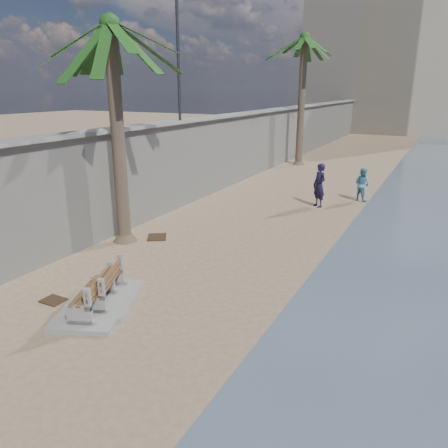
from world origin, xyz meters
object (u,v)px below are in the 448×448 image
(bench_far, at_px, (92,297))
(palm_mid, at_px, (110,27))
(bench_near, at_px, (104,287))
(palm_back, at_px, (305,39))
(person_a, at_px, (319,182))
(person_b, at_px, (362,183))

(bench_far, distance_m, palm_mid, 7.87)
(bench_near, relative_size, bench_far, 0.99)
(palm_back, bearing_deg, palm_mid, -91.53)
(bench_near, xyz_separation_m, person_a, (2.15, 10.87, 0.70))
(bench_far, height_order, palm_mid, palm_mid)
(bench_near, bearing_deg, palm_mid, 123.30)
(bench_near, relative_size, person_b, 1.44)
(bench_near, bearing_deg, person_b, 74.32)
(palm_back, distance_m, person_b, 11.88)
(palm_mid, bearing_deg, bench_far, -59.01)
(palm_back, height_order, person_a, palm_back)
(person_a, xyz_separation_m, person_b, (1.43, 1.90, -0.24))
(bench_far, bearing_deg, person_a, 79.78)
(bench_near, bearing_deg, person_a, 78.80)
(bench_far, relative_size, person_a, 1.13)
(person_b, bearing_deg, palm_mid, 84.34)
(bench_near, distance_m, palm_back, 22.09)
(palm_mid, height_order, person_a, palm_mid)
(palm_back, xyz_separation_m, person_a, (4.08, -9.88, -6.61))
(bench_far, xyz_separation_m, person_a, (2.05, 11.38, 0.70))
(bench_far, height_order, palm_back, palm_back)
(bench_near, xyz_separation_m, palm_back, (-1.93, 20.75, 7.32))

